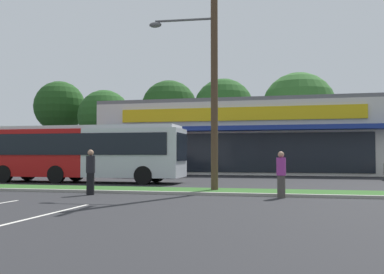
# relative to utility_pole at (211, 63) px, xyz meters

# --- Properties ---
(grass_median) EXTENTS (56.00, 2.20, 0.12)m
(grass_median) POSITION_rel_utility_pole_xyz_m (-4.71, -0.10, -5.46)
(grass_median) COLOR #2D5B23
(grass_median) RESTS_ON ground_plane
(curb_lip) EXTENTS (56.00, 0.24, 0.12)m
(curb_lip) POSITION_rel_utility_pole_xyz_m (-4.71, -1.32, -5.46)
(curb_lip) COLOR #99968C
(curb_lip) RESTS_ON ground_plane
(parking_stripe_2) EXTENTS (0.12, 4.80, 0.01)m
(parking_stripe_2) POSITION_rel_utility_pole_xyz_m (-3.02, -7.77, -5.52)
(parking_stripe_2) COLOR silver
(parking_stripe_2) RESTS_ON ground_plane
(storefront_building) EXTENTS (24.07, 14.92, 6.18)m
(storefront_building) POSITION_rel_utility_pole_xyz_m (-0.83, 22.70, -2.43)
(storefront_building) COLOR beige
(storefront_building) RESTS_ON ground_plane
(tree_far_left) EXTENTS (6.28, 6.28, 10.77)m
(tree_far_left) POSITION_rel_utility_pole_xyz_m (-24.90, 30.82, 2.09)
(tree_far_left) COLOR #473323
(tree_far_left) RESTS_ON ground_plane
(tree_left) EXTENTS (6.06, 6.06, 9.11)m
(tree_left) POSITION_rel_utility_pole_xyz_m (-17.86, 28.52, 0.54)
(tree_left) COLOR #473323
(tree_left) RESTS_ON ground_plane
(tree_mid_left) EXTENTS (6.52, 6.52, 10.26)m
(tree_mid_left) POSITION_rel_utility_pole_xyz_m (-10.61, 30.46, 1.47)
(tree_mid_left) COLOR #473323
(tree_mid_left) RESTS_ON ground_plane
(tree_mid) EXTENTS (6.74, 6.74, 10.16)m
(tree_mid) POSITION_rel_utility_pole_xyz_m (-4.16, 30.19, 1.26)
(tree_mid) COLOR #473323
(tree_mid) RESTS_ON ground_plane
(tree_mid_right) EXTENTS (8.39, 8.39, 10.87)m
(tree_mid_right) POSITION_rel_utility_pole_xyz_m (4.07, 32.13, 1.15)
(tree_mid_right) COLOR #473323
(tree_mid_right) RESTS_ON ground_plane
(utility_pole) EXTENTS (3.03, 2.40, 10.34)m
(utility_pole) POSITION_rel_utility_pole_xyz_m (0.00, 0.00, 0.00)
(utility_pole) COLOR #4C3826
(utility_pole) RESTS_ON ground_plane
(city_bus) EXTENTS (12.08, 2.76, 3.25)m
(city_bus) POSITION_rel_utility_pole_xyz_m (-8.59, 4.99, -3.76)
(city_bus) COLOR #B71414
(city_bus) RESTS_ON ground_plane
(car_2) EXTENTS (4.14, 2.02, 1.47)m
(car_2) POSITION_rel_utility_pole_xyz_m (-6.31, 11.16, -4.76)
(car_2) COLOR black
(car_2) RESTS_ON ground_plane
(pedestrian_near_bench) EXTENTS (0.35, 0.35, 1.72)m
(pedestrian_near_bench) POSITION_rel_utility_pole_xyz_m (2.95, -1.75, -4.66)
(pedestrian_near_bench) COLOR #47423D
(pedestrian_near_bench) RESTS_ON ground_plane
(pedestrian_by_pole) EXTENTS (0.36, 0.36, 1.80)m
(pedestrian_by_pole) POSITION_rel_utility_pole_xyz_m (-4.48, -2.19, -4.62)
(pedestrian_by_pole) COLOR black
(pedestrian_by_pole) RESTS_ON ground_plane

